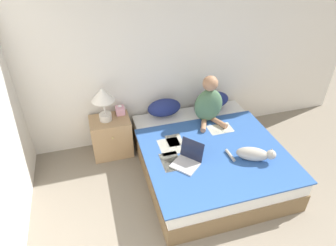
{
  "coord_description": "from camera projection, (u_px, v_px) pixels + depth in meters",
  "views": [
    {
      "loc": [
        -1.3,
        -0.21,
        2.84
      ],
      "look_at": [
        -0.48,
        2.61,
        0.81
      ],
      "focal_mm": 32.0,
      "sensor_mm": 36.0,
      "label": 1
    }
  ],
  "objects": [
    {
      "name": "laptop_open",
      "position": [
        188.0,
        159.0,
        3.47
      ],
      "size": [
        0.41,
        0.41,
        0.26
      ],
      "rotation": [
        0.0,
        0.0,
        -0.86
      ],
      "color": "#B7B7BC",
      "rests_on": "bed"
    },
    {
      "name": "tissue_box",
      "position": [
        120.0,
        110.0,
        4.14
      ],
      "size": [
        0.12,
        0.12,
        0.14
      ],
      "color": "#E09EB2",
      "rests_on": "nightstand"
    },
    {
      "name": "pillow_far",
      "position": [
        213.0,
        100.0,
        4.44
      ],
      "size": [
        0.48,
        0.25,
        0.26
      ],
      "color": "navy",
      "rests_on": "bed"
    },
    {
      "name": "wall_back",
      "position": [
        183.0,
        54.0,
        4.13
      ],
      "size": [
        5.42,
        0.05,
        2.55
      ],
      "color": "silver",
      "rests_on": "ground_plane"
    },
    {
      "name": "pillow_near",
      "position": [
        164.0,
        108.0,
        4.26
      ],
      "size": [
        0.48,
        0.25,
        0.26
      ],
      "color": "navy",
      "rests_on": "bed"
    },
    {
      "name": "table_lamp",
      "position": [
        103.0,
        98.0,
        3.85
      ],
      "size": [
        0.3,
        0.3,
        0.48
      ],
      "color": "beige",
      "rests_on": "nightstand"
    },
    {
      "name": "cat_tabby",
      "position": [
        255.0,
        154.0,
        3.51
      ],
      "size": [
        0.48,
        0.38,
        0.18
      ],
      "rotation": [
        0.0,
        0.0,
        -0.49
      ],
      "color": "#A8A399",
      "rests_on": "bed"
    },
    {
      "name": "bed",
      "position": [
        209.0,
        158.0,
        3.92
      ],
      "size": [
        1.72,
        1.91,
        0.46
      ],
      "color": "brown",
      "rests_on": "ground_plane"
    },
    {
      "name": "person_sitting",
      "position": [
        209.0,
        103.0,
        4.07
      ],
      "size": [
        0.4,
        0.39,
        0.68
      ],
      "color": "#476B4C",
      "rests_on": "bed"
    },
    {
      "name": "nightstand",
      "position": [
        112.0,
        136.0,
        4.21
      ],
      "size": [
        0.54,
        0.42,
        0.57
      ],
      "color": "tan",
      "rests_on": "ground_plane"
    }
  ]
}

